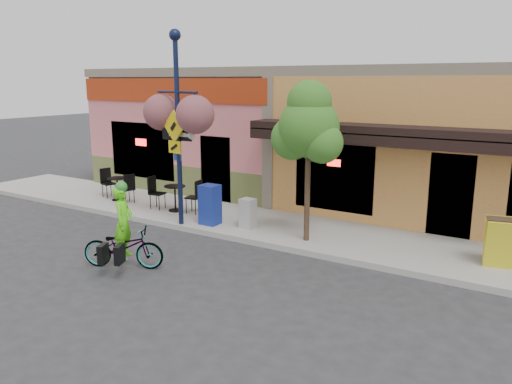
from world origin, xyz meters
TOP-DOWN VIEW (x-y plane):
  - ground at (0.00, 0.00)m, footprint 90.00×90.00m
  - sidewalk at (0.00, 2.00)m, footprint 24.00×3.00m
  - curb at (0.00, 0.55)m, footprint 24.00×0.12m
  - building at (0.00, 7.50)m, footprint 18.20×8.20m
  - bicycle at (-1.35, -2.30)m, footprint 1.92×1.34m
  - cyclist_rider at (-1.30, -2.30)m, footprint 0.60×0.70m
  - lamp_post at (-2.18, 0.65)m, footprint 1.78×1.00m
  - one_way_sign at (-2.23, 0.71)m, footprint 1.03×0.24m
  - cafe_set_left at (-5.83, 1.71)m, footprint 1.83×1.23m
  - cafe_set_right at (-3.27, 1.66)m, footprint 1.83×1.10m
  - newspaper_box_blue at (-1.49, 1.07)m, footprint 0.51×0.45m
  - newspaper_box_grey at (-0.39, 1.31)m, footprint 0.41×0.38m
  - street_tree at (1.44, 1.20)m, footprint 1.79×1.79m
  - sandwich_board at (5.84, 1.54)m, footprint 0.73×0.60m

SIDE VIEW (x-z plane):
  - ground at x=0.00m, z-range 0.00..0.00m
  - sidewalk at x=0.00m, z-range 0.00..0.15m
  - curb at x=0.00m, z-range 0.00..0.15m
  - bicycle at x=-1.35m, z-range 0.00..0.96m
  - newspaper_box_grey at x=-0.39m, z-range 0.15..0.96m
  - cafe_set_left at x=-5.83m, z-range 0.15..1.15m
  - cafe_set_right at x=-3.27m, z-range 0.15..1.19m
  - sandwich_board at x=5.84m, z-range 0.15..1.23m
  - newspaper_box_blue at x=-1.49m, z-range 0.15..1.27m
  - cyclist_rider at x=-1.30m, z-range 0.00..1.62m
  - one_way_sign at x=-2.23m, z-range 0.15..2.83m
  - street_tree at x=1.44m, z-range 0.15..4.16m
  - building at x=0.00m, z-range 0.00..4.50m
  - lamp_post at x=-2.18m, z-range 0.15..5.41m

